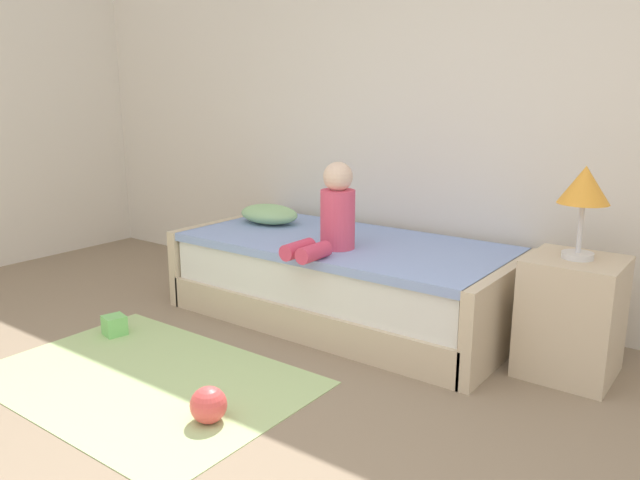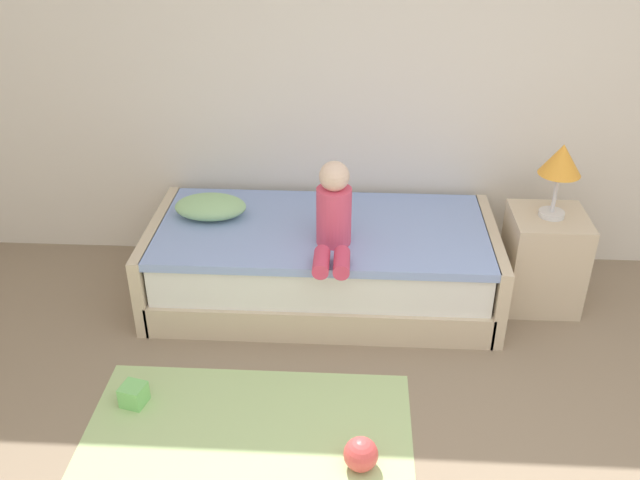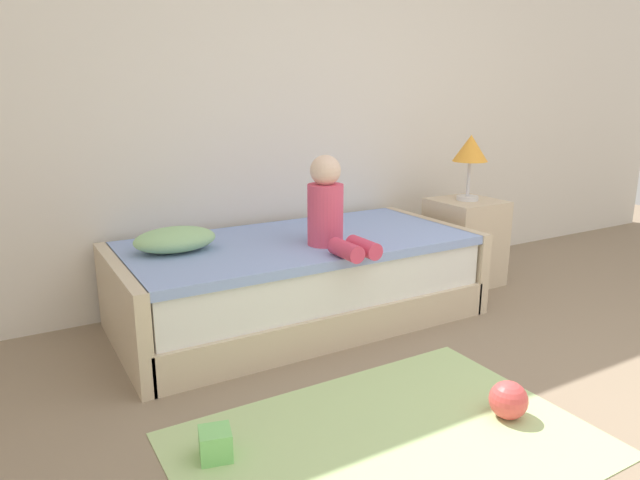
# 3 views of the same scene
# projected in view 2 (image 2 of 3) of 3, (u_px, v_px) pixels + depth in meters

# --- Properties ---
(wall_rear) EXTENTS (7.20, 0.10, 2.90)m
(wall_rear) POSITION_uv_depth(u_px,v_px,m) (437.00, 45.00, 4.17)
(wall_rear) COLOR silver
(wall_rear) RESTS_ON ground
(bed) EXTENTS (2.11, 1.00, 0.50)m
(bed) POSITION_uv_depth(u_px,v_px,m) (322.00, 263.00, 4.28)
(bed) COLOR beige
(bed) RESTS_ON ground
(nightstand) EXTENTS (0.44, 0.44, 0.60)m
(nightstand) POSITION_uv_depth(u_px,v_px,m) (543.00, 259.00, 4.21)
(nightstand) COLOR beige
(nightstand) RESTS_ON ground
(table_lamp) EXTENTS (0.24, 0.24, 0.45)m
(table_lamp) POSITION_uv_depth(u_px,v_px,m) (561.00, 163.00, 3.90)
(table_lamp) COLOR silver
(table_lamp) RESTS_ON nightstand
(child_figure) EXTENTS (0.20, 0.51, 0.50)m
(child_figure) POSITION_uv_depth(u_px,v_px,m) (334.00, 214.00, 3.85)
(child_figure) COLOR #E04C6B
(child_figure) RESTS_ON bed
(pillow) EXTENTS (0.44, 0.30, 0.13)m
(pillow) POSITION_uv_depth(u_px,v_px,m) (211.00, 207.00, 4.24)
(pillow) COLOR #99CC8C
(pillow) RESTS_ON bed
(toy_ball) EXTENTS (0.16, 0.16, 0.16)m
(toy_ball) POSITION_uv_depth(u_px,v_px,m) (361.00, 454.00, 3.14)
(toy_ball) COLOR #E54C4C
(toy_ball) RESTS_ON ground
(area_rug) EXTENTS (1.60, 1.10, 0.01)m
(area_rug) POSITION_uv_depth(u_px,v_px,m) (245.00, 446.00, 3.29)
(area_rug) COLOR #B2D189
(area_rug) RESTS_ON ground
(toy_block) EXTENTS (0.14, 0.14, 0.12)m
(toy_block) POSITION_uv_depth(u_px,v_px,m) (134.00, 395.00, 3.52)
(toy_block) COLOR #7FD872
(toy_block) RESTS_ON ground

